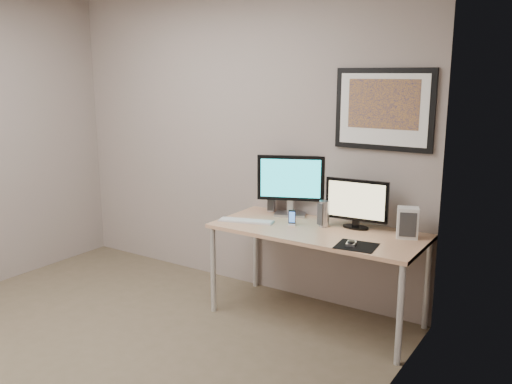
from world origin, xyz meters
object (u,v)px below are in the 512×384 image
Objects in this scene: monitor_large at (291,182)px; keyboard at (246,221)px; phone_dock at (292,218)px; speaker_right at (324,214)px; monitor_tv at (357,202)px; fan_unit at (408,223)px; framed_art at (384,109)px; speaker_left at (271,201)px; desk at (317,238)px.

keyboard is (-0.19, -0.37, -0.27)m from monitor_large.
monitor_large is 4.22× the size of phone_dock.
keyboard is (-0.57, -0.22, -0.09)m from speaker_right.
monitor_large is 1.07× the size of monitor_tv.
keyboard is at bearing 175.10° from phone_dock.
phone_dock is 0.55× the size of fan_unit.
monitor_large reaches higher than monitor_tv.
monitor_large is at bearing 100.30° from phone_dock.
speaker_right is 0.62m from keyboard.
monitor_large is 1.17× the size of keyboard.
fan_unit is at bearing 29.35° from speaker_right.
monitor_tv is 2.41× the size of speaker_right.
framed_art is 1.35m from keyboard.
speaker_left is 0.82× the size of fan_unit.
monitor_tv reaches higher than desk.
monitor_large is at bearing 146.56° from desk.
speaker_right reaches higher than phone_dock.
desk is 3.11× the size of monitor_large.
desk is 1.07m from framed_art.
speaker_right is 0.46× the size of keyboard.
fan_unit is at bearing -8.45° from monitor_tv.
monitor_tv is at bearing 3.73° from keyboard.
monitor_tv is 3.95× the size of phone_dock.
framed_art is at bearing -20.88° from speaker_left.
monitor_large is at bearing -31.36° from speaker_left.
keyboard reaches higher than desk.
monitor_large is 2.82× the size of speaker_left.
phone_dock is (-0.44, -0.19, -0.14)m from monitor_tv.
speaker_left is at bearing 74.40° from keyboard.
speaker_left is 1.22m from fan_unit.
desk is at bearing -5.09° from keyboard.
monitor_tv is at bearing 44.19° from speaker_right.
monitor_large is 0.49m from keyboard.
monitor_large reaches higher than phone_dock.
desk is 13.11× the size of phone_dock.
speaker_right is at bearing 164.53° from fan_unit.
framed_art is at bearing 46.40° from monitor_tv.
desk is at bearing -19.04° from phone_dock.
monitor_large is at bearing -173.66° from framed_art.
speaker_left is (-0.58, 0.28, 0.16)m from desk.
framed_art is at bearing 127.39° from fan_unit.
monitor_tv is 0.88m from keyboard.
framed_art is 3.36× the size of fan_unit.
speaker_right is 1.64× the size of phone_dock.
keyboard is at bearing -153.93° from framed_art.
monitor_tv is at bearing -30.98° from speaker_left.
fan_unit reaches higher than speaker_right.
monitor_large is 0.27m from speaker_left.
framed_art reaches higher than monitor_large.
monitor_large is 0.38m from phone_dock.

